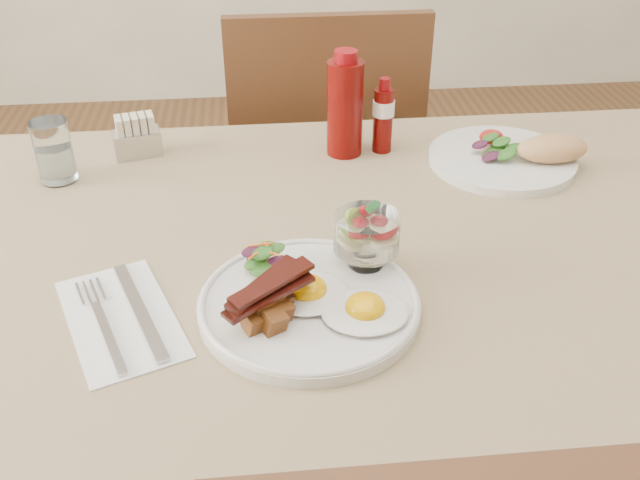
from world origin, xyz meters
The scene contains 13 objects.
table centered at (0.00, 0.00, 0.66)m, with size 1.33×0.88×0.75m.
chair_far centered at (0.00, 0.66, 0.52)m, with size 0.42×0.42×0.93m.
main_plate centered at (-0.10, -0.14, 0.76)m, with size 0.28×0.28×0.02m, color silver.
fried_eggs centered at (-0.07, -0.16, 0.78)m, with size 0.18×0.14×0.03m.
bacon_potato_pile centered at (-0.15, -0.17, 0.79)m, with size 0.11×0.10×0.05m.
side_salad centered at (-0.15, -0.07, 0.78)m, with size 0.07×0.07×0.03m.
fruit_cup centered at (-0.02, -0.07, 0.82)m, with size 0.09×0.09×0.09m.
second_plate centered at (0.29, 0.22, 0.77)m, with size 0.27×0.25×0.06m.
ketchup_bottle centered at (0.00, 0.30, 0.84)m, with size 0.07×0.07×0.19m.
hot_sauce_bottle centered at (0.07, 0.30, 0.82)m, with size 0.04×0.04×0.14m.
sugar_caddy centered at (-0.36, 0.33, 0.78)m, with size 0.09×0.06×0.07m.
water_glass centered at (-0.49, 0.25, 0.80)m, with size 0.06×0.06×0.10m.
napkin_cutlery centered at (-0.33, -0.14, 0.75)m, with size 0.19×0.25×0.01m.
Camera 1 is at (-0.16, -0.85, 1.32)m, focal length 40.00 mm.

